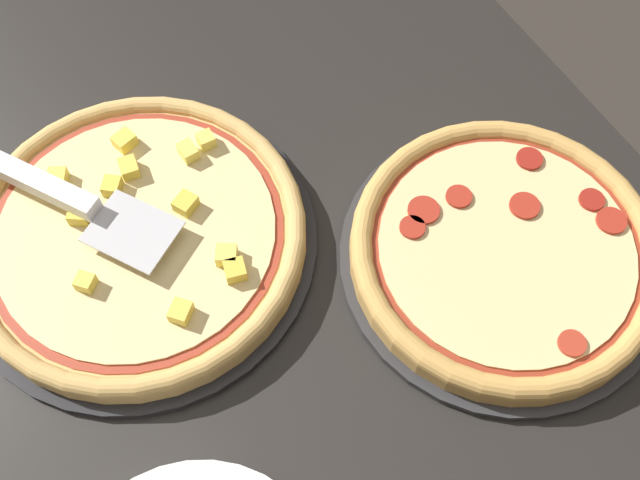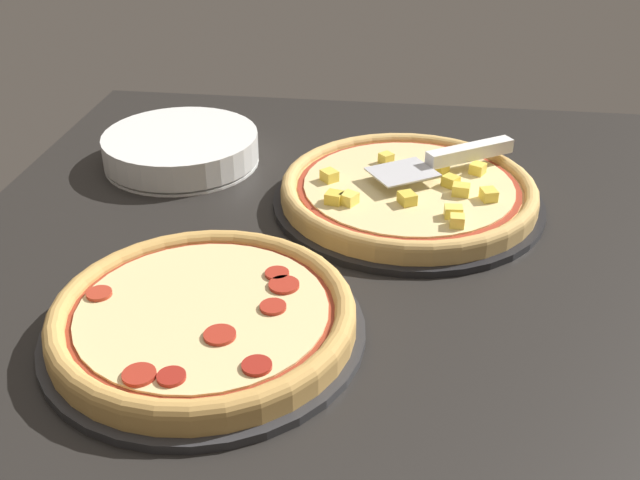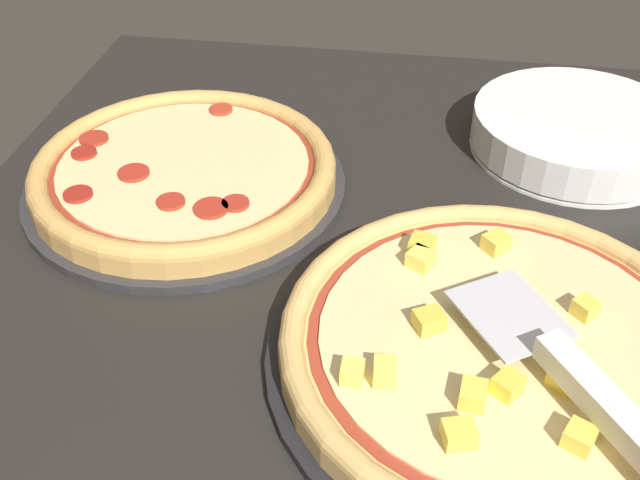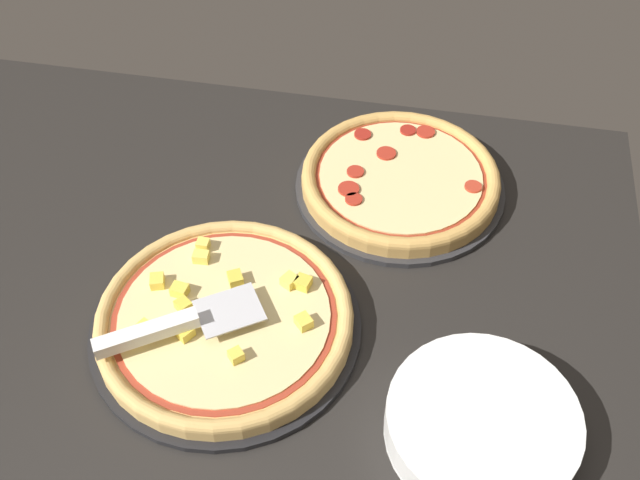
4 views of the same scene
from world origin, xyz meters
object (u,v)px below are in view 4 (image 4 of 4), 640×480
at_px(pizza_back, 400,178).
at_px(plate_stack, 482,424).
at_px(serving_spatula, 163,328).
at_px(pizza_front, 225,318).

distance_m(pizza_back, plate_stack, 0.45).
xyz_separation_m(pizza_back, plate_stack, (0.15, -0.43, -0.00)).
bearing_deg(pizza_back, serving_spatula, -125.63).
bearing_deg(plate_stack, pizza_front, 164.77).
bearing_deg(serving_spatula, plate_stack, -5.84).
bearing_deg(plate_stack, pizza_back, 109.56).
relative_size(pizza_front, plate_stack, 1.49).
bearing_deg(serving_spatula, pizza_back, 54.37).
bearing_deg(pizza_back, plate_stack, -70.44).
relative_size(pizza_back, plate_stack, 1.35).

